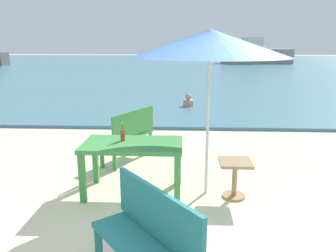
% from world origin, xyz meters
% --- Properties ---
extents(ground_plane, '(120.00, 120.00, 0.00)m').
position_xyz_m(ground_plane, '(0.00, 0.00, 0.00)').
color(ground_plane, beige).
extents(sea_water, '(120.00, 50.00, 0.08)m').
position_xyz_m(sea_water, '(0.00, 30.00, 0.04)').
color(sea_water, teal).
rests_on(sea_water, ground_plane).
extents(picnic_table_green, '(1.40, 0.80, 0.76)m').
position_xyz_m(picnic_table_green, '(-0.84, 1.37, 0.65)').
color(picnic_table_green, '#3D8C42').
rests_on(picnic_table_green, ground_plane).
extents(beer_bottle_amber, '(0.07, 0.07, 0.26)m').
position_xyz_m(beer_bottle_amber, '(-0.99, 1.47, 0.85)').
color(beer_bottle_amber, brown).
rests_on(beer_bottle_amber, picnic_table_green).
extents(patio_umbrella, '(2.10, 2.10, 2.30)m').
position_xyz_m(patio_umbrella, '(0.21, 1.42, 2.12)').
color(patio_umbrella, silver).
rests_on(patio_umbrella, ground_plane).
extents(side_table_wood, '(0.44, 0.44, 0.54)m').
position_xyz_m(side_table_wood, '(0.60, 1.30, 0.35)').
color(side_table_wood, '#9E7A51').
rests_on(side_table_wood, ground_plane).
extents(bench_teal_center, '(1.04, 1.16, 0.95)m').
position_xyz_m(bench_teal_center, '(-0.41, -0.59, 0.54)').
color(bench_teal_center, '#237275').
rests_on(bench_teal_center, ground_plane).
extents(bench_green_left, '(0.88, 1.23, 0.95)m').
position_xyz_m(bench_green_left, '(-1.10, 2.75, 0.54)').
color(bench_green_left, '#3D8C42').
rests_on(bench_green_left, ground_plane).
extents(swimmer_person, '(0.34, 0.34, 0.41)m').
position_xyz_m(swimmer_person, '(0.02, 7.90, 0.24)').
color(swimmer_person, tan).
rests_on(swimmer_person, sea_water).
extents(boat_tanker, '(7.08, 1.93, 2.57)m').
position_xyz_m(boat_tanker, '(7.15, 32.44, 1.01)').
color(boat_tanker, gray).
rests_on(boat_tanker, sea_water).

